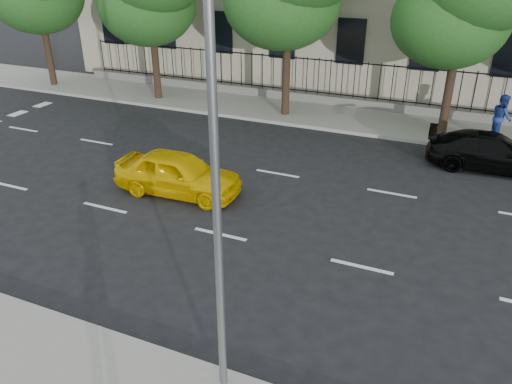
# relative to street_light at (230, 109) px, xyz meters

# --- Properties ---
(ground) EXTENTS (120.00, 120.00, 0.00)m
(ground) POSITION_rel_street_light_xyz_m (-2.50, 1.77, -5.15)
(ground) COLOR black
(ground) RESTS_ON ground
(far_sidewalk) EXTENTS (60.00, 4.00, 0.15)m
(far_sidewalk) POSITION_rel_street_light_xyz_m (-2.50, 15.77, -5.07)
(far_sidewalk) COLOR gray
(far_sidewalk) RESTS_ON ground
(lane_markings) EXTENTS (49.60, 4.62, 0.01)m
(lane_markings) POSITION_rel_street_light_xyz_m (-2.50, 6.52, -5.14)
(lane_markings) COLOR silver
(lane_markings) RESTS_ON ground
(iron_fence) EXTENTS (30.00, 0.50, 2.20)m
(iron_fence) POSITION_rel_street_light_xyz_m (-2.50, 17.47, -4.50)
(iron_fence) COLOR slate
(iron_fence) RESTS_ON far_sidewalk
(street_light) EXTENTS (0.25, 3.32, 8.05)m
(street_light) POSITION_rel_street_light_xyz_m (0.00, 0.00, 0.00)
(street_light) COLOR slate
(street_light) RESTS_ON near_sidewalk
(yellow_taxi) EXTENTS (4.20, 1.84, 1.41)m
(yellow_taxi) POSITION_rel_street_light_xyz_m (-4.92, 6.08, -4.44)
(yellow_taxi) COLOR #EEBD01
(yellow_taxi) RESTS_ON ground
(black_sedan) EXTENTS (4.58, 2.04, 1.30)m
(black_sedan) POSITION_rel_street_light_xyz_m (4.39, 12.19, -4.50)
(black_sedan) COLOR black
(black_sedan) RESTS_ON ground
(pedestrian_far) EXTENTS (0.94, 1.07, 1.85)m
(pedestrian_far) POSITION_rel_street_light_xyz_m (4.64, 15.21, -4.07)
(pedestrian_far) COLOR navy
(pedestrian_far) RESTS_ON far_sidewalk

